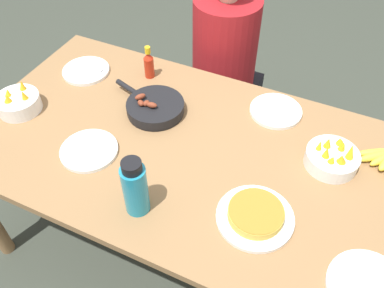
{
  "coord_description": "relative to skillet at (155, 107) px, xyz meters",
  "views": [
    {
      "loc": [
        0.47,
        -1.0,
        1.94
      ],
      "look_at": [
        0.0,
        0.0,
        0.78
      ],
      "focal_mm": 38.0,
      "sensor_mm": 36.0,
      "label": 1
    }
  ],
  "objects": [
    {
      "name": "ground_plane",
      "position": [
        0.24,
        -0.13,
        -0.77
      ],
      "size": [
        14.0,
        14.0,
        0.0
      ],
      "primitive_type": "plane",
      "color": "#383D33"
    },
    {
      "name": "empty_plate_far_right",
      "position": [
        0.48,
        0.22,
        -0.02
      ],
      "size": [
        0.23,
        0.23,
        0.02
      ],
      "color": "white",
      "rests_on": "dining_table"
    },
    {
      "name": "fruit_bowl_mango",
      "position": [
        0.76,
        0.02,
        0.01
      ],
      "size": [
        0.2,
        0.2,
        0.12
      ],
      "color": "white",
      "rests_on": "dining_table"
    },
    {
      "name": "hot_sauce_bottle",
      "position": [
        -0.14,
        0.21,
        0.04
      ],
      "size": [
        0.05,
        0.05,
        0.16
      ],
      "color": "#B72814",
      "rests_on": "dining_table"
    },
    {
      "name": "skillet",
      "position": [
        0.0,
        0.0,
        0.0
      ],
      "size": [
        0.37,
        0.25,
        0.08
      ],
      "rotation": [
        0.0,
        0.0,
        2.83
      ],
      "color": "black",
      "rests_on": "dining_table"
    },
    {
      "name": "empty_plate_mid_edge",
      "position": [
        -0.12,
        -0.32,
        -0.02
      ],
      "size": [
        0.23,
        0.23,
        0.02
      ],
      "color": "white",
      "rests_on": "dining_table"
    },
    {
      "name": "water_bottle",
      "position": [
        0.19,
        -0.47,
        0.09
      ],
      "size": [
        0.09,
        0.09,
        0.24
      ],
      "color": "teal",
      "rests_on": "dining_table"
    },
    {
      "name": "empty_plate_near_front",
      "position": [
        -0.44,
        0.11,
        -0.02
      ],
      "size": [
        0.23,
        0.23,
        0.02
      ],
      "color": "white",
      "rests_on": "dining_table"
    },
    {
      "name": "person_figure",
      "position": [
        0.07,
        0.65,
        -0.26
      ],
      "size": [
        0.38,
        0.38,
        1.24
      ],
      "color": "black",
      "rests_on": "ground_plane"
    },
    {
      "name": "dining_table",
      "position": [
        0.24,
        -0.13,
        -0.11
      ],
      "size": [
        1.86,
        1.0,
        0.75
      ],
      "color": "olive",
      "rests_on": "ground_plane"
    },
    {
      "name": "fruit_bowl_citrus",
      "position": [
        -0.54,
        -0.24,
        0.01
      ],
      "size": [
        0.19,
        0.19,
        0.12
      ],
      "color": "white",
      "rests_on": "dining_table"
    },
    {
      "name": "frittata_plate_center",
      "position": [
        0.58,
        -0.34,
        -0.01
      ],
      "size": [
        0.27,
        0.27,
        0.05
      ],
      "color": "white",
      "rests_on": "dining_table"
    }
  ]
}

